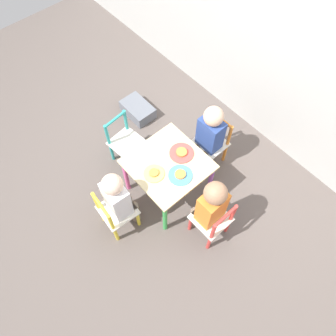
# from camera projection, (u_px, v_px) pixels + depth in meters

# --- Properties ---
(ground_plane) EXTENTS (6.00, 6.00, 0.00)m
(ground_plane) POSITION_uv_depth(u_px,v_px,m) (168.00, 190.00, 2.91)
(ground_plane) COLOR #5B514C
(house_wall) EXTENTS (6.00, 0.06, 2.60)m
(house_wall) POSITION_uv_depth(u_px,v_px,m) (297.00, 1.00, 2.15)
(house_wall) COLOR beige
(house_wall) RESTS_ON ground_plane
(kids_table) EXTENTS (0.56, 0.56, 0.46)m
(kids_table) POSITION_uv_depth(u_px,v_px,m) (168.00, 168.00, 2.57)
(kids_table) COLOR beige
(kids_table) RESTS_ON ground_plane
(chair_red) EXTENTS (0.26, 0.26, 0.50)m
(chair_red) POSITION_uv_depth(u_px,v_px,m) (213.00, 221.00, 2.50)
(chair_red) COLOR silver
(chair_red) RESTS_ON ground_plane
(chair_yellow) EXTENTS (0.28, 0.28, 0.50)m
(chair_yellow) POSITION_uv_depth(u_px,v_px,m) (115.00, 212.00, 2.54)
(chair_yellow) COLOR silver
(chair_yellow) RESTS_ON ground_plane
(chair_orange) EXTENTS (0.26, 0.26, 0.50)m
(chair_orange) POSITION_uv_depth(u_px,v_px,m) (212.00, 143.00, 2.87)
(chair_orange) COLOR silver
(chair_orange) RESTS_ON ground_plane
(chair_teal) EXTENTS (0.29, 0.29, 0.50)m
(chair_teal) POSITION_uv_depth(u_px,v_px,m) (125.00, 142.00, 2.87)
(chair_teal) COLOR silver
(chair_teal) RESTS_ON ground_plane
(child_right) EXTENTS (0.22, 0.20, 0.74)m
(child_right) POSITION_uv_depth(u_px,v_px,m) (210.00, 205.00, 2.35)
(child_right) COLOR #7A6B5B
(child_right) RESTS_ON ground_plane
(child_front) EXTENTS (0.21, 0.21, 0.74)m
(child_front) POSITION_uv_depth(u_px,v_px,m) (119.00, 198.00, 2.39)
(child_front) COLOR #7A6B5B
(child_front) RESTS_ON ground_plane
(child_back) EXTENTS (0.20, 0.22, 0.72)m
(child_back) POSITION_uv_depth(u_px,v_px,m) (209.00, 134.00, 2.69)
(child_back) COLOR #7A6B5B
(child_back) RESTS_ON ground_plane
(plate_right) EXTENTS (0.18, 0.18, 0.03)m
(plate_right) POSITION_uv_depth(u_px,v_px,m) (180.00, 175.00, 2.45)
(plate_right) COLOR #4C9EE0
(plate_right) RESTS_ON kids_table
(plate_front) EXTENTS (0.16, 0.16, 0.03)m
(plate_front) POSITION_uv_depth(u_px,v_px,m) (154.00, 173.00, 2.45)
(plate_front) COLOR #EADB66
(plate_front) RESTS_ON kids_table
(plate_back) EXTENTS (0.19, 0.19, 0.03)m
(plate_back) POSITION_uv_depth(u_px,v_px,m) (181.00, 153.00, 2.55)
(plate_back) COLOR #E54C47
(plate_back) RESTS_ON kids_table
(storage_bin) EXTENTS (0.33, 0.22, 0.12)m
(storage_bin) POSITION_uv_depth(u_px,v_px,m) (138.00, 110.00, 3.29)
(storage_bin) COLOR slate
(storage_bin) RESTS_ON ground_plane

